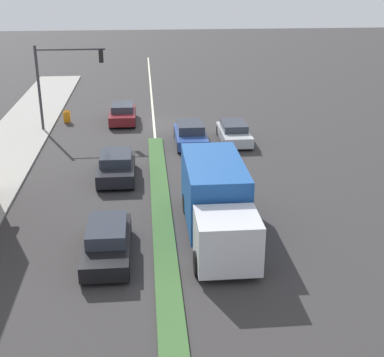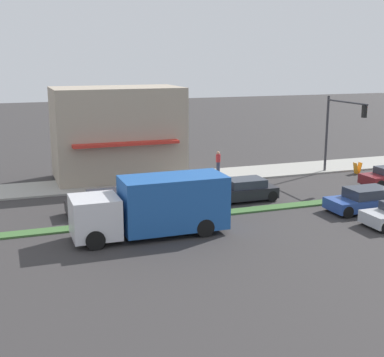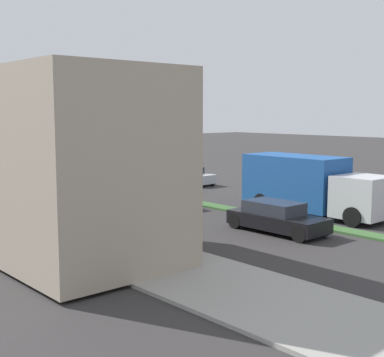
{
  "view_description": "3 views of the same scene",
  "coord_description": "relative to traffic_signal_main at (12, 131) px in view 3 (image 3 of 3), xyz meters",
  "views": [
    {
      "loc": [
        0.6,
        37.14,
        10.36
      ],
      "look_at": [
        -1.49,
        13.94,
        1.15
      ],
      "focal_mm": 50.0,
      "sensor_mm": 36.0,
      "label": 1
    },
    {
      "loc": [
        -26.24,
        24.04,
        8.54
      ],
      "look_at": [
        1.61,
        14.06,
        1.76
      ],
      "focal_mm": 50.0,
      "sensor_mm": 36.0,
      "label": 2
    },
    {
      "loc": [
        19.61,
        33.08,
        5.05
      ],
      "look_at": [
        0.19,
        11.2,
        1.41
      ],
      "focal_mm": 50.0,
      "sensor_mm": 36.0,
      "label": 3
    }
  ],
  "objects": [
    {
      "name": "sidewalk_right",
      "position": [
        2.88,
        17.23,
        -3.84
      ],
      "size": [
        4.0,
        73.0,
        0.12
      ],
      "primitive_type": "cube",
      "color": "#9E9B93",
      "rests_on": "ground"
    },
    {
      "name": "pedestrian",
      "position": [
        3.0,
        8.07,
        -2.89
      ],
      "size": [
        0.34,
        0.34,
        1.68
      ],
      "color": "#282D42",
      "rests_on": "sidewalk_right"
    },
    {
      "name": "suv_black",
      "position": [
        -3.92,
        17.58,
        -3.27
      ],
      "size": [
        1.75,
        4.35,
        1.3
      ],
      "color": "black",
      "rests_on": "ground"
    },
    {
      "name": "sedan_silver",
      "position": [
        -11.12,
        3.59,
        -3.31
      ],
      "size": [
        1.78,
        4.11,
        1.22
      ],
      "color": "#B7BABF",
      "rests_on": "ground"
    },
    {
      "name": "warning_aframe_sign",
      "position": [
        0.06,
        -1.92,
        -3.47
      ],
      "size": [
        0.45,
        0.53,
        0.84
      ],
      "color": "orange",
      "rests_on": "ground"
    },
    {
      "name": "sedan_maroon",
      "position": [
        -3.92,
        -1.67,
        -3.27
      ],
      "size": [
        1.84,
        3.94,
        1.3
      ],
      "color": "maroon",
      "rests_on": "ground"
    },
    {
      "name": "coupe_blue",
      "position": [
        -8.32,
        3.83,
        -3.26
      ],
      "size": [
        1.89,
        4.19,
        1.34
      ],
      "color": "#284793",
      "rests_on": "ground"
    },
    {
      "name": "lane_marking_center",
      "position": [
        -6.12,
        -1.27,
        -3.9
      ],
      "size": [
        0.16,
        60.0,
        0.01
      ],
      "primitive_type": "cube",
      "color": "beige",
      "rests_on": "ground"
    },
    {
      "name": "traffic_signal_main",
      "position": [
        0.0,
        0.0,
        0.0
      ],
      "size": [
        4.59,
        0.34,
        5.6
      ],
      "color": "#333338",
      "rests_on": "sidewalk_right"
    },
    {
      "name": "delivery_truck",
      "position": [
        -8.32,
        16.03,
        -2.43
      ],
      "size": [
        2.44,
        7.5,
        2.87
      ],
      "color": "silver",
      "rests_on": "ground"
    },
    {
      "name": "sedan_dark",
      "position": [
        -3.92,
        9.29,
        -3.26
      ],
      "size": [
        1.9,
        4.03,
        1.34
      ],
      "color": "black",
      "rests_on": "ground"
    },
    {
      "name": "building_corner_store",
      "position": [
        4.63,
        15.09,
        -0.61
      ],
      "size": [
        5.74,
        8.85,
        6.34
      ],
      "color": "tan",
      "rests_on": "sidewalk_right"
    },
    {
      "name": "ground_plane",
      "position": [
        -6.12,
        16.73,
        -3.9
      ],
      "size": [
        160.0,
        160.0,
        0.0
      ],
      "primitive_type": "plane",
      "color": "#333030"
    }
  ]
}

